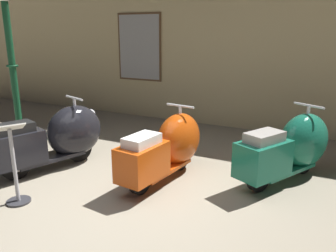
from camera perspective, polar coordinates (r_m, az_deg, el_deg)
name	(u,v)px	position (r m, az deg, el deg)	size (l,w,h in m)	color
ground_plane	(130,205)	(4.13, -6.40, -12.94)	(60.00, 60.00, 0.00)	gray
showroom_back_wall	(233,35)	(7.21, 10.79, 14.75)	(18.00, 0.24, 3.79)	#CCB784
scooter_0	(58,137)	(5.28, -17.80, -1.71)	(0.98, 1.73, 1.02)	black
scooter_1	(169,146)	(4.68, 0.13, -3.40)	(0.64, 1.64, 0.97)	black
scooter_2	(292,147)	(4.91, 19.97, -3.28)	(1.16, 1.68, 1.01)	black
lamppost	(13,71)	(6.28, -24.43, 8.34)	(0.28, 0.28, 2.65)	#144728
info_stanchion	(15,171)	(4.37, -24.17, -6.81)	(0.35, 0.39, 0.98)	#333338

